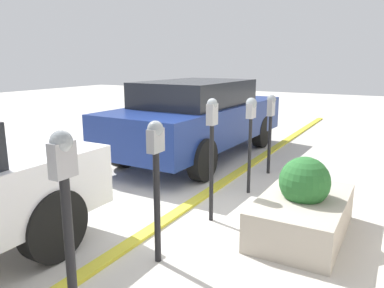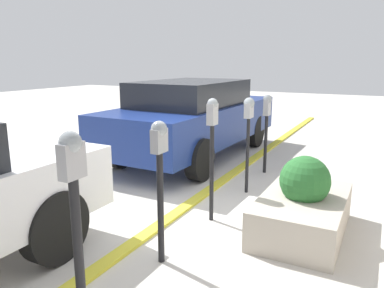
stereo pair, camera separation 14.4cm
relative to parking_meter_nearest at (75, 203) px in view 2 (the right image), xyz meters
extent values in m
plane|color=beige|center=(2.33, 0.45, -1.06)|extent=(40.00, 40.00, 0.00)
cube|color=gold|center=(2.33, 0.53, -1.04)|extent=(19.00, 0.16, 0.04)
cylinder|color=black|center=(0.00, 0.00, -0.45)|extent=(0.07, 0.07, 1.23)
cube|color=#99999E|center=(0.00, 0.00, 0.29)|extent=(0.18, 0.09, 0.24)
sphere|color=gray|center=(0.00, 0.00, 0.42)|extent=(0.15, 0.15, 0.15)
cylinder|color=black|center=(1.18, 0.08, -0.49)|extent=(0.06, 0.06, 1.14)
cube|color=#99999E|center=(1.18, 0.08, 0.20)|extent=(0.18, 0.09, 0.23)
sphere|color=gray|center=(1.18, 0.08, 0.31)|extent=(0.15, 0.15, 0.15)
cylinder|color=black|center=(2.34, 0.05, -0.44)|extent=(0.05, 0.05, 1.24)
cube|color=#99999E|center=(2.34, 0.05, 0.31)|extent=(0.15, 0.09, 0.26)
sphere|color=gray|center=(2.34, 0.05, 0.44)|extent=(0.13, 0.13, 0.13)
cylinder|color=black|center=(3.53, 0.01, -0.48)|extent=(0.05, 0.05, 1.17)
cube|color=#99999E|center=(3.53, 0.01, 0.21)|extent=(0.19, 0.09, 0.22)
sphere|color=gray|center=(3.53, 0.01, 0.33)|extent=(0.16, 0.16, 0.16)
cylinder|color=black|center=(4.69, 0.07, -0.54)|extent=(0.06, 0.06, 1.05)
cube|color=#99999E|center=(4.69, 0.07, 0.13)|extent=(0.18, 0.09, 0.29)
sphere|color=gray|center=(4.69, 0.07, 0.28)|extent=(0.16, 0.16, 0.16)
cube|color=#B2A899|center=(2.52, -1.05, -0.84)|extent=(1.59, 0.92, 0.45)
sphere|color=#28662D|center=(2.52, -1.05, -0.42)|extent=(0.58, 0.58, 0.58)
cylinder|color=black|center=(0.69, 1.01, -0.69)|extent=(0.75, 0.21, 0.75)
cube|color=navy|center=(5.19, 1.76, -0.32)|extent=(4.79, 1.96, 0.75)
cube|color=black|center=(5.00, 1.76, 0.29)|extent=(2.51, 1.69, 0.49)
cylinder|color=black|center=(6.66, 0.90, -0.70)|extent=(0.73, 0.22, 0.73)
cylinder|color=black|center=(6.66, 2.61, -0.70)|extent=(0.73, 0.22, 0.73)
cylinder|color=black|center=(3.72, 0.90, -0.70)|extent=(0.73, 0.22, 0.73)
cylinder|color=black|center=(3.72, 2.61, -0.70)|extent=(0.73, 0.22, 0.73)
camera|label=1|loc=(-1.67, -1.93, 0.94)|focal=35.00mm
camera|label=2|loc=(-1.74, -1.81, 0.94)|focal=35.00mm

